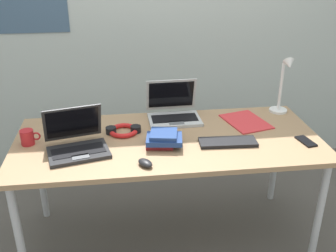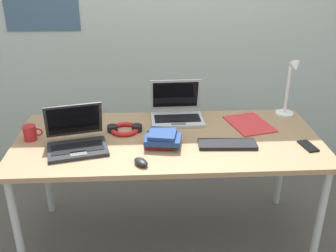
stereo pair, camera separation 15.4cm
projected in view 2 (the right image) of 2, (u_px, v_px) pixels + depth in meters
name	position (u px, v px, depth m)	size (l,w,h in m)	color
ground_plane	(168.00, 237.00, 2.67)	(12.00, 12.00, 0.00)	#56514C
wall_back	(160.00, 11.00, 3.11)	(6.00, 0.13, 2.60)	#B2BCB7
desk	(168.00, 147.00, 2.38)	(1.80, 0.80, 0.74)	#9E7A56
desk_lamp	(290.00, 89.00, 2.56)	(0.12, 0.18, 0.40)	white
laptop_near_mouse	(177.00, 112.00, 2.59)	(0.34, 0.30, 0.24)	#B7BABC
laptop_mid_desk	(76.00, 140.00, 2.23)	(0.38, 0.36, 0.23)	#232326
external_keyboard	(227.00, 144.00, 2.26)	(0.33, 0.12, 0.02)	black
computer_mouse	(141.00, 162.00, 2.07)	(0.06, 0.10, 0.03)	black
cell_phone	(308.00, 146.00, 2.25)	(0.06, 0.14, 0.01)	black
headphones	(125.00, 129.00, 2.43)	(0.21, 0.18, 0.04)	red
book_stack	(162.00, 139.00, 2.25)	(0.22, 0.19, 0.08)	maroon
paper_folder_back_right	(249.00, 124.00, 2.53)	(0.23, 0.31, 0.01)	red
coffee_mug	(30.00, 133.00, 2.32)	(0.11, 0.08, 0.09)	#B21E23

